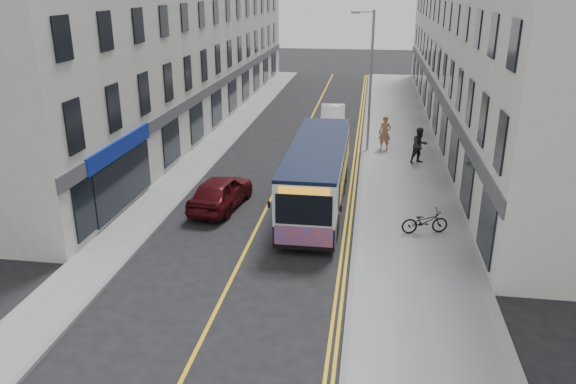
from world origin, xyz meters
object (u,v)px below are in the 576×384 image
(car_white, at_px, (333,117))
(bicycle, at_px, (425,222))
(city_bus, at_px, (317,173))
(pedestrian_near, at_px, (385,133))
(car_maroon, at_px, (221,192))
(pedestrian_far, at_px, (420,145))
(streetlamp, at_px, (369,77))

(car_white, bearing_deg, bicycle, -77.58)
(city_bus, xyz_separation_m, bicycle, (4.47, -2.43, -0.98))
(pedestrian_near, xyz_separation_m, car_maroon, (-7.23, -10.06, -0.39))
(bicycle, distance_m, car_white, 17.85)
(pedestrian_far, height_order, car_maroon, pedestrian_far)
(bicycle, bearing_deg, pedestrian_near, -7.37)
(streetlamp, distance_m, pedestrian_far, 4.94)
(pedestrian_near, distance_m, car_white, 6.39)
(bicycle, height_order, car_white, car_white)
(pedestrian_near, bearing_deg, city_bus, -90.87)
(city_bus, distance_m, car_maroon, 4.32)
(streetlamp, bearing_deg, pedestrian_near, 5.44)
(city_bus, xyz_separation_m, pedestrian_near, (3.05, 9.37, -0.46))
(bicycle, xyz_separation_m, pedestrian_far, (0.41, 9.40, 0.50))
(bicycle, xyz_separation_m, pedestrian_near, (-1.42, 11.80, 0.52))
(streetlamp, bearing_deg, city_bus, -102.09)
(city_bus, xyz_separation_m, car_maroon, (-4.18, -0.69, -0.84))
(city_bus, relative_size, bicycle, 5.42)
(pedestrian_near, bearing_deg, streetlamp, -157.41)
(car_white, bearing_deg, pedestrian_far, -59.27)
(pedestrian_far, relative_size, car_white, 0.43)
(city_bus, bearing_deg, car_maroon, -170.62)
(pedestrian_far, bearing_deg, bicycle, -123.68)
(streetlamp, distance_m, car_white, 6.98)
(car_white, bearing_deg, pedestrian_near, -60.81)
(city_bus, distance_m, bicycle, 5.18)
(city_bus, height_order, car_maroon, city_bus)
(city_bus, xyz_separation_m, car_white, (-0.38, 14.74, -0.82))
(car_white, relative_size, car_maroon, 1.07)
(streetlamp, distance_m, car_maroon, 12.27)
(pedestrian_far, bearing_deg, car_white, 92.90)
(streetlamp, height_order, car_white, streetlamp)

